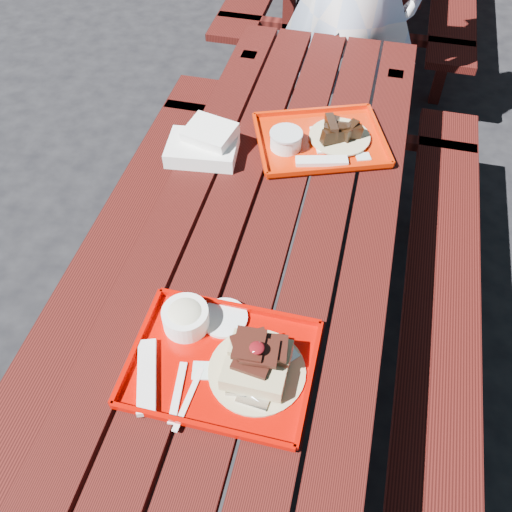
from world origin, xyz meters
name	(u,v)px	position (x,y,z in m)	size (l,w,h in m)	color
ground	(265,361)	(0.00, 0.00, 0.00)	(60.00, 60.00, 0.00)	black
picnic_table_near	(267,274)	(0.00, 0.00, 0.56)	(1.41, 2.40, 0.75)	#400F0C
near_tray	(223,352)	(-0.01, -0.44, 0.78)	(0.45, 0.38, 0.14)	#B30600
far_tray	(319,140)	(0.08, 0.45, 0.77)	(0.52, 0.46, 0.07)	red
white_cloth	(205,145)	(-0.29, 0.31, 0.79)	(0.25, 0.21, 0.09)	white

